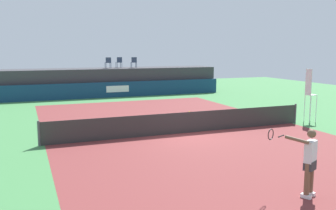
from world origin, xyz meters
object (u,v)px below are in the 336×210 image
(spectator_chair_far_left, at_px, (108,62))
(net_post_near, at_px, (39,134))
(spectator_chair_center, at_px, (134,62))
(spectator_chair_left, at_px, (119,62))
(net_post_far, at_px, (295,113))
(tennis_player, at_px, (309,160))
(tennis_ball, at_px, (189,112))
(umpire_chair, at_px, (310,92))

(spectator_chair_far_left, relative_size, net_post_near, 0.89)
(spectator_chair_far_left, height_order, spectator_chair_center, same)
(spectator_chair_far_left, bearing_deg, spectator_chair_left, 25.30)
(net_post_near, xyz_separation_m, net_post_far, (12.40, 0.00, 0.00))
(net_post_near, distance_m, tennis_player, 9.98)
(spectator_chair_left, bearing_deg, net_post_far, -71.17)
(net_post_far, bearing_deg, tennis_ball, 126.29)
(tennis_player, bearing_deg, spectator_chair_center, 84.85)
(spectator_chair_far_left, relative_size, umpire_chair, 0.32)
(spectator_chair_left, xyz_separation_m, tennis_player, (-0.93, -23.33, -1.73))
(net_post_near, distance_m, net_post_far, 12.40)
(net_post_near, relative_size, net_post_far, 1.00)
(spectator_chair_left, distance_m, umpire_chair, 16.71)
(spectator_chair_left, distance_m, tennis_player, 23.41)
(net_post_far, xyz_separation_m, tennis_ball, (-3.66, 4.98, -0.46))
(spectator_chair_far_left, height_order, umpire_chair, spectator_chair_far_left)
(tennis_player, bearing_deg, umpire_chair, 47.90)
(spectator_chair_center, height_order, net_post_far, spectator_chair_center)
(spectator_chair_left, distance_m, tennis_ball, 10.98)
(spectator_chair_center, xyz_separation_m, umpire_chair, (5.02, -14.95, -1.11))
(spectator_chair_left, distance_m, spectator_chair_center, 1.25)
(spectator_chair_far_left, relative_size, spectator_chair_left, 1.00)
(spectator_chair_left, height_order, spectator_chair_center, same)
(spectator_chair_center, height_order, net_post_near, spectator_chair_center)
(spectator_chair_center, xyz_separation_m, tennis_ball, (0.51, -9.97, -2.66))
(spectator_chair_center, xyz_separation_m, net_post_near, (-8.23, -14.95, -2.19))
(spectator_chair_far_left, xyz_separation_m, net_post_far, (6.32, -15.02, -2.19))
(net_post_far, height_order, tennis_ball, net_post_far)
(spectator_chair_far_left, bearing_deg, umpire_chair, -64.47)
(spectator_chair_left, relative_size, net_post_near, 0.89)
(spectator_chair_center, bearing_deg, tennis_player, -95.15)
(spectator_chair_left, height_order, umpire_chair, spectator_chair_left)
(net_post_near, bearing_deg, spectator_chair_far_left, 67.97)
(spectator_chair_center, bearing_deg, umpire_chair, -71.45)
(net_post_near, bearing_deg, spectator_chair_center, 61.17)
(net_post_near, height_order, tennis_player, tennis_player)
(net_post_far, bearing_deg, spectator_chair_center, 105.58)
(tennis_player, xyz_separation_m, tennis_ball, (2.56, 12.80, -0.92))
(spectator_chair_far_left, bearing_deg, net_post_far, -67.17)
(net_post_far, bearing_deg, spectator_chair_far_left, 112.83)
(net_post_near, bearing_deg, tennis_player, -51.69)
(umpire_chair, xyz_separation_m, tennis_player, (-7.07, -7.82, -0.63))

